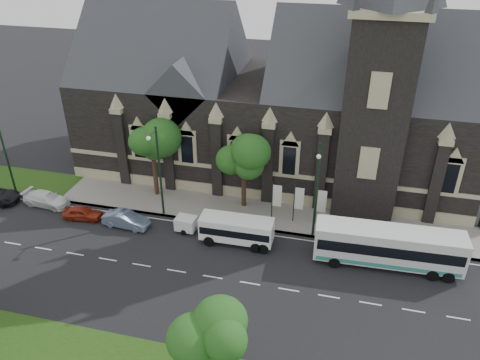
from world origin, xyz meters
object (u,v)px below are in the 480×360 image
(shuttle_bus, at_px, (237,229))
(car_far_white, at_px, (46,199))
(car_far_red, at_px, (83,213))
(banner_flag_right, at_px, (320,203))
(box_trailer, at_px, (186,223))
(tree_park_east, at_px, (217,333))
(banner_flag_left, at_px, (275,198))
(tree_walk_right, at_px, (247,152))
(sedan, at_px, (126,220))
(street_lamp_near, at_px, (317,187))
(tour_coach, at_px, (388,246))
(street_lamp_far, at_px, (3,149))
(street_lamp_mid, at_px, (158,168))
(banner_flag_center, at_px, (297,200))
(tree_walk_left, at_px, (155,143))

(shuttle_bus, xyz_separation_m, car_far_white, (-19.44, 1.42, -0.73))
(car_far_red, height_order, car_far_white, car_far_white)
(banner_flag_right, distance_m, car_far_red, 21.78)
(box_trailer, bearing_deg, tree_park_east, -60.57)
(banner_flag_left, relative_size, car_far_red, 1.10)
(tree_walk_right, relative_size, sedan, 1.83)
(street_lamp_near, height_order, banner_flag_left, street_lamp_near)
(car_far_red, bearing_deg, box_trailer, -93.84)
(tour_coach, bearing_deg, banner_flag_right, 142.24)
(street_lamp_near, bearing_deg, street_lamp_far, 180.00)
(box_trailer, bearing_deg, car_far_red, -174.03)
(tree_park_east, relative_size, banner_flag_right, 1.57)
(street_lamp_near, bearing_deg, tree_park_east, -103.11)
(car_far_white, bearing_deg, banner_flag_right, -79.57)
(tree_park_east, height_order, street_lamp_far, street_lamp_far)
(tour_coach, bearing_deg, tree_park_east, -127.17)
(box_trailer, xyz_separation_m, car_far_white, (-14.63, 0.83, -0.11))
(street_lamp_mid, height_order, car_far_white, street_lamp_mid)
(banner_flag_center, xyz_separation_m, banner_flag_right, (2.00, 0.00, 0.00))
(sedan, bearing_deg, shuttle_bus, -86.17)
(street_lamp_far, height_order, car_far_red, street_lamp_far)
(shuttle_bus, bearing_deg, street_lamp_mid, 162.55)
(tree_walk_left, relative_size, street_lamp_mid, 0.85)
(tree_walk_left, height_order, sedan, tree_walk_left)
(shuttle_bus, relative_size, car_far_red, 1.72)
(sedan, bearing_deg, car_far_red, 91.79)
(street_lamp_near, relative_size, banner_flag_center, 2.25)
(street_lamp_near, bearing_deg, car_far_red, -174.03)
(car_far_red, bearing_deg, tour_coach, -96.77)
(street_lamp_mid, bearing_deg, tour_coach, -6.49)
(shuttle_bus, bearing_deg, tree_walk_right, 94.38)
(banner_flag_right, bearing_deg, tree_walk_left, 173.96)
(banner_flag_left, bearing_deg, car_far_white, -172.74)
(tree_walk_left, xyz_separation_m, sedan, (-0.78, -5.95, -5.03))
(banner_flag_right, xyz_separation_m, shuttle_bus, (-6.53, -4.22, -0.98))
(tree_park_east, distance_m, shuttle_bus, 14.67)
(tree_walk_right, height_order, street_lamp_far, street_lamp_far)
(tree_park_east, distance_m, tree_walk_right, 20.29)
(tree_walk_right, height_order, banner_flag_center, tree_walk_right)
(street_lamp_near, distance_m, street_lamp_far, 30.00)
(banner_flag_center, height_order, box_trailer, banner_flag_center)
(street_lamp_mid, bearing_deg, tree_park_east, -58.21)
(street_lamp_far, bearing_deg, tree_walk_right, 8.86)
(banner_flag_left, distance_m, shuttle_bus, 5.01)
(banner_flag_right, bearing_deg, car_far_red, -169.09)
(banner_flag_center, distance_m, car_far_red, 19.83)
(banner_flag_center, bearing_deg, tree_park_east, -96.57)
(street_lamp_near, relative_size, banner_flag_right, 2.25)
(tree_walk_right, relative_size, street_lamp_near, 0.87)
(box_trailer, height_order, car_far_white, box_trailer)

